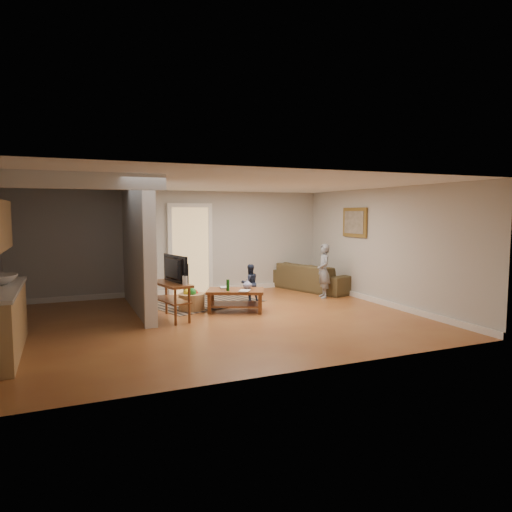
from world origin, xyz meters
The scene contains 11 objects.
ground centered at (0.00, 0.00, 0.00)m, with size 7.50×7.50×0.00m, color brown.
room_shell centered at (-1.07, 0.43, 1.46)m, with size 7.54×6.02×2.52m.
area_rug centered at (0.25, 1.72, 0.01)m, with size 2.30×1.68×0.01m, color black.
sofa centered at (3.30, 2.20, 0.00)m, with size 2.29×0.89×0.67m, color brown.
coffee_table centered at (0.62, 0.59, 0.34)m, with size 1.29×1.06×0.66m.
tv_console centered at (-0.74, 0.40, 0.62)m, with size 0.65×1.16×0.94m.
speaker_left centered at (-0.26, 1.20, 0.47)m, with size 0.09×0.09×0.93m, color black.
speaker_right centered at (-1.00, 1.57, 0.55)m, with size 0.11×0.11×1.10m, color black.
toy_basket centered at (-0.19, 1.01, 0.19)m, with size 0.52×0.52×0.47m.
child centered at (3.00, 1.17, 0.00)m, with size 0.46×0.30×1.26m, color gray.
toddler centered at (1.23, 1.39, 0.00)m, with size 0.41×0.32×0.84m, color #1C243B.
Camera 1 is at (-2.52, -7.88, 1.97)m, focal length 32.00 mm.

